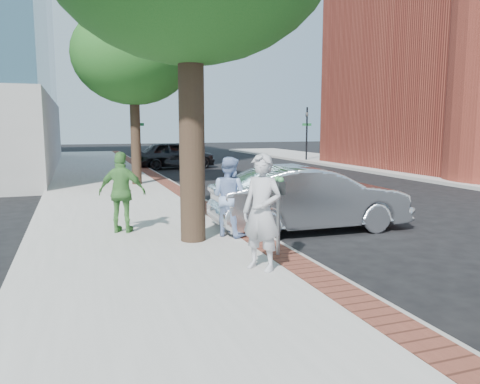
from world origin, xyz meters
name	(u,v)px	position (x,y,z in m)	size (l,w,h in m)	color
ground	(252,270)	(0.00, 0.00, 0.00)	(120.00, 120.00, 0.00)	black
sidewalk	(122,202)	(-1.50, 8.00, 0.07)	(5.00, 60.00, 0.15)	#9E9991
brick_strip	(188,196)	(0.70, 8.00, 0.15)	(0.60, 60.00, 0.01)	brown
curb	(198,198)	(1.05, 8.00, 0.07)	(0.10, 60.00, 0.15)	gray
signal_near	(138,130)	(0.90, 22.00, 2.25)	(0.70, 0.15, 3.80)	black
signal_far	(307,130)	(12.50, 22.00, 2.25)	(0.70, 0.15, 3.80)	black
tree_far	(133,55)	(-0.50, 12.00, 5.30)	(4.80, 4.80, 7.14)	black
parking_meter	(279,199)	(0.61, 0.25, 1.21)	(0.12, 0.32, 1.47)	gray
person_gray	(262,212)	(0.00, -0.45, 1.12)	(0.71, 0.47, 1.94)	#A6A6AB
person_officer	(229,197)	(0.24, 2.04, 1.01)	(0.84, 0.65, 1.73)	#8EAADC
person_green	(122,192)	(-1.91, 3.14, 1.06)	(1.06, 0.44, 1.82)	#4A8C3F
sedan_silver	(311,199)	(2.47, 2.49, 0.79)	(1.67, 4.78, 1.57)	silver
bg_car	(174,155)	(2.71, 20.03, 0.82)	(1.93, 4.79, 1.63)	black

